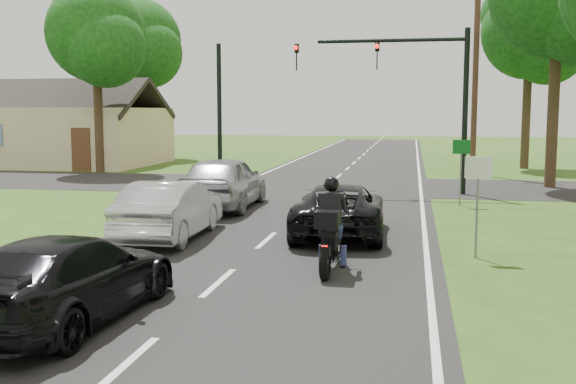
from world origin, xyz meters
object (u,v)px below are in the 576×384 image
Objects in this scene: dark_suv at (340,209)px; silver_sedan at (170,210)px; traffic_signal at (414,81)px; dark_car_behind at (68,278)px; silver_suv at (224,182)px; motorcycle_rider at (331,234)px; sign_green at (461,156)px; utility_pole_far at (476,67)px; sign_white at (478,182)px.

silver_sedan reaches higher than dark_suv.
silver_sedan is at bearing 14.67° from dark_suv.
dark_car_behind is at bearing -106.44° from traffic_signal.
silver_sedan is at bearing 90.42° from silver_suv.
silver_suv is 1.12× the size of dark_car_behind.
motorcycle_rider reaches higher than dark_car_behind.
sign_green is (6.43, 13.48, 0.95)m from dark_car_behind.
traffic_signal is 0.64× the size of utility_pole_far.
dark_suv is 0.46× the size of utility_pole_far.
utility_pole_far is 19.39m from sign_white.
silver_suv is (-4.04, 3.84, 0.20)m from dark_suv.
sign_green is at bearing -164.99° from silver_suv.
dark_suv is at bearing -105.10° from utility_pole_far.
motorcycle_rider is 1.01× the size of sign_green.
silver_suv is (-0.13, 5.07, 0.14)m from silver_sedan.
dark_suv is 0.94× the size of silver_suv.
silver_suv reaches higher than dark_car_behind.
motorcycle_rider is 4.88m from silver_sedan.
sign_white is 8.00m from sign_green.
motorcycle_rider is 13.29m from traffic_signal.
motorcycle_rider is 10.24m from sign_green.
dark_car_behind is at bearing 64.51° from dark_suv.
sign_green reaches higher than silver_sedan.
sign_white is (6.99, -0.82, 0.89)m from silver_sedan.
traffic_signal is (1.72, 8.96, 3.49)m from dark_suv.
dark_suv is (-0.23, 3.79, -0.08)m from motorcycle_rider.
silver_sedan reaches higher than dark_car_behind.
silver_suv is (-4.28, 7.64, 0.12)m from motorcycle_rider.
utility_pole_far is 4.71× the size of sign_white.
dark_car_behind is (0.76, -6.30, -0.06)m from silver_sedan.
traffic_signal is 8.55m from utility_pole_far.
sign_green is at bearing 73.62° from motorcycle_rider.
sign_green is at bearing -112.30° from dark_car_behind.
traffic_signal reaches higher than motorcycle_rider.
motorcycle_rider is 0.21× the size of utility_pole_far.
motorcycle_rider is 1.01× the size of sign_white.
silver_sedan is at bearing -115.02° from utility_pole_far.
sign_white is 1.00× the size of sign_green.
sign_white is (2.84, 1.74, 0.87)m from motorcycle_rider.
dark_suv is 1.08× the size of silver_sedan.
utility_pole_far reaches higher than dark_car_behind.
motorcycle_rider is at bearing 118.24° from silver_suv.
sign_green is (7.19, 7.18, 0.89)m from silver_sedan.
sign_white and sign_green have the same top height.
traffic_signal is 11.39m from sign_white.
dark_car_behind is at bearing -107.51° from utility_pole_far.
sign_white is (6.23, 5.48, 0.95)m from dark_car_behind.
sign_green is at bearing -136.87° from silver_sedan.
motorcycle_rider is at bearing -148.54° from sign_white.
sign_white is at bearing -91.43° from sign_green.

